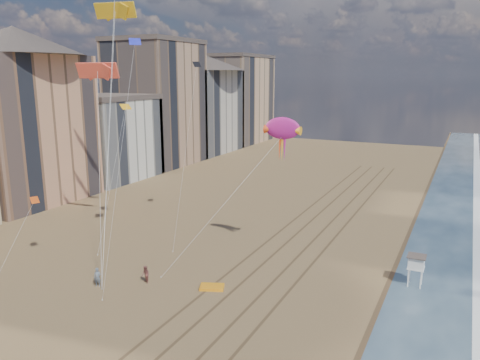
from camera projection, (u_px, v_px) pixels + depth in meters
name	position (u px, v px, depth m)	size (l,w,h in m)	color
wet_sand	(441.00, 249.00, 57.22)	(260.00, 260.00, 0.00)	#42301E
foam	(479.00, 255.00, 55.41)	(260.00, 260.00, 0.00)	white
tracks	(286.00, 255.00, 55.51)	(7.68, 120.00, 0.01)	brown
buildings	(141.00, 108.00, 104.43)	(34.72, 131.35, 29.00)	#C6B284
lifeguard_stand	(416.00, 263.00, 46.83)	(1.78, 1.78, 3.22)	silver
grounded_kite	(212.00, 287.00, 46.72)	(2.38, 1.52, 0.27)	orange
show_kite	(282.00, 129.00, 50.88)	(6.85, 5.64, 19.92)	#B71C80
kite_flyer_a	(97.00, 277.00, 47.01)	(0.71, 0.47, 1.95)	slate
kite_flyer_b	(146.00, 275.00, 47.75)	(0.89, 0.70, 1.84)	brown
parafoils	(109.00, 10.00, 54.60)	(7.97, 3.59, 15.52)	black
small_kites	(128.00, 95.00, 53.54)	(12.98, 17.79, 17.50)	black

